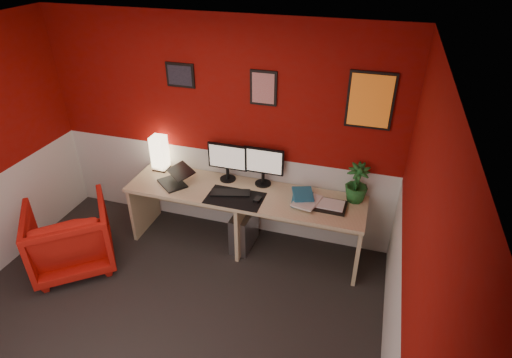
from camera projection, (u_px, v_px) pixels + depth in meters
name	position (u px, v px, depth m)	size (l,w,h in m)	color
ground	(155.00, 332.00, 3.84)	(4.00, 3.50, 0.01)	black
ceiling	(105.00, 58.00, 2.55)	(4.00, 3.50, 0.01)	white
wall_back	(219.00, 131.00, 4.63)	(4.00, 0.01, 2.50)	maroon
wall_right	(409.00, 277.00, 2.69)	(0.01, 3.50, 2.50)	maroon
wainscot_back	(221.00, 189.00, 5.01)	(4.00, 0.01, 1.00)	silver
wainscot_right	(389.00, 352.00, 3.08)	(0.01, 3.50, 1.00)	silver
desk	(245.00, 220.00, 4.70)	(2.60, 0.65, 0.73)	tan
shoji_lamp	(160.00, 154.00, 4.86)	(0.16, 0.16, 0.40)	#FFE5B2
laptop	(171.00, 176.00, 4.61)	(0.33, 0.23, 0.22)	black
monitor_left	(227.00, 157.00, 4.60)	(0.45, 0.06, 0.58)	black
monitor_right	(263.00, 161.00, 4.52)	(0.45, 0.06, 0.58)	black
desk_mat	(235.00, 198.00, 4.42)	(0.60, 0.38, 0.01)	black
keyboard	(230.00, 193.00, 4.48)	(0.42, 0.14, 0.02)	black
mouse	(257.00, 199.00, 4.36)	(0.06, 0.10, 0.03)	black
book_bottom	(292.00, 199.00, 4.38)	(0.22, 0.29, 0.03)	#1F698F
book_middle	(297.00, 198.00, 4.35)	(0.23, 0.32, 0.02)	silver
book_top	(293.00, 194.00, 4.37)	(0.21, 0.28, 0.03)	#1F698F
zen_tray	(329.00, 206.00, 4.27)	(0.35, 0.25, 0.03)	black
potted_plant	(357.00, 183.00, 4.28)	(0.24, 0.24, 0.42)	#19591E
pc_tower	(244.00, 229.00, 4.78)	(0.20, 0.45, 0.45)	#99999E
armchair	(70.00, 236.00, 4.44)	(0.80, 0.82, 0.74)	red
art_left	(180.00, 75.00, 4.41)	(0.32, 0.02, 0.26)	black
art_center	(263.00, 88.00, 4.21)	(0.28, 0.02, 0.36)	red
art_right	(370.00, 101.00, 3.95)	(0.44, 0.02, 0.56)	orange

